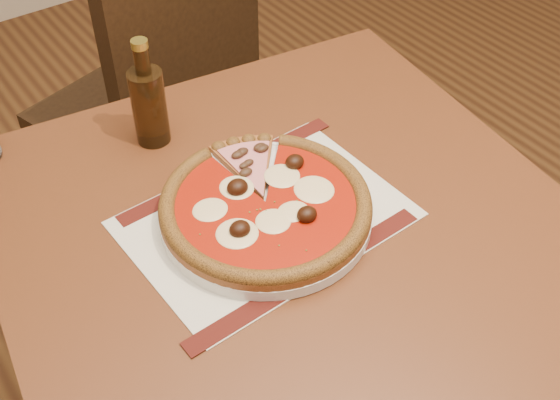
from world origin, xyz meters
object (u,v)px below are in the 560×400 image
object	(u,v)px
plate	(266,214)
pizza	(266,204)
chair_far	(162,99)
bottle	(149,103)
table	(288,270)

from	to	relation	value
plate	pizza	world-z (taller)	pizza
chair_far	plate	world-z (taller)	chair_far
bottle	pizza	bearing A→B (deg)	-80.47
pizza	bottle	bearing A→B (deg)	99.53
plate	pizza	xyz separation A→B (m)	(-0.00, -0.00, 0.02)
plate	bottle	distance (m)	0.27
chair_far	bottle	distance (m)	0.56
table	bottle	world-z (taller)	bottle
table	plate	xyz separation A→B (m)	(-0.02, 0.03, 0.11)
table	pizza	xyz separation A→B (m)	(-0.02, 0.02, 0.13)
plate	bottle	size ratio (longest dim) A/B	1.66
plate	pizza	bearing A→B (deg)	-110.17
chair_far	bottle	bearing A→B (deg)	46.94
table	chair_far	bearing A→B (deg)	78.44
chair_far	plate	bearing A→B (deg)	59.80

